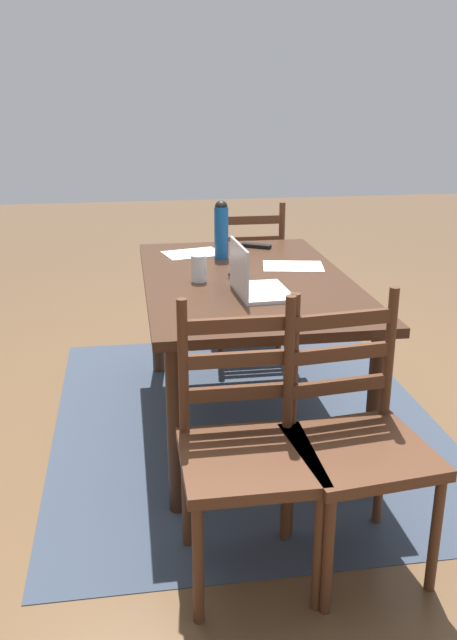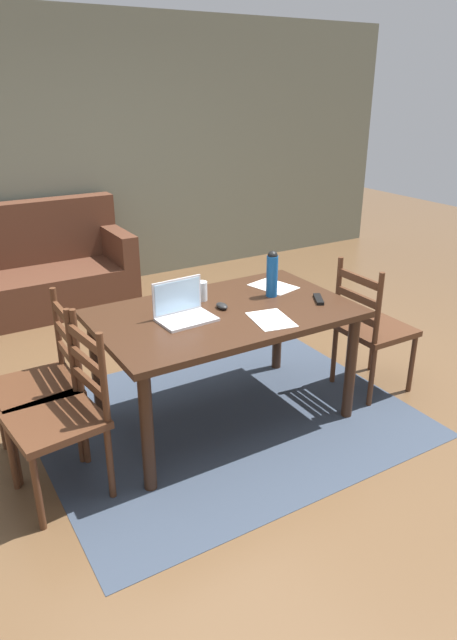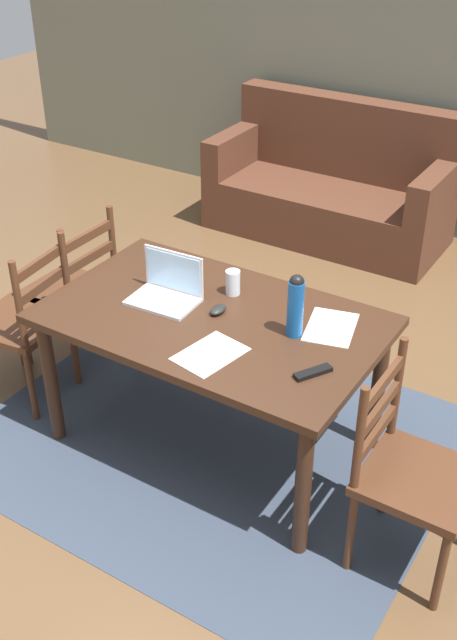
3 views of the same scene
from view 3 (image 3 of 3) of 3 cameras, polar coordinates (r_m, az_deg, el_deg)
name	(u,v)px [view 3 (image 3 of 3)]	position (r m, az deg, el deg)	size (l,w,h in m)	color
ground_plane	(214,440)	(3.96, -1.11, -9.01)	(14.00, 14.00, 0.00)	brown
area_rug	(214,439)	(3.96, -1.11, -8.97)	(2.30, 1.90, 0.01)	#333D4C
wall_back	(446,53)	(5.92, 16.04, 18.77)	(8.00, 0.12, 2.70)	#6B6D5B
dining_table	(212,333)	(3.56, -1.22, -0.96)	(1.56, 0.96, 0.75)	#382114
chair_left_far	(73,292)	(4.37, -11.62, 2.10)	(0.44, 0.44, 0.95)	#4C2B19
chair_left_near	(25,322)	(4.15, -15.08, -0.14)	(0.49, 0.49, 0.95)	#4C2B19
chair_right_near	(410,473)	(3.19, 13.46, -11.14)	(0.44, 0.44, 0.95)	#4C2B19
couch	(332,189)	(5.97, 7.80, 9.75)	(1.80, 0.80, 1.00)	#512D1E
laptop	(168,288)	(3.63, -4.59, 2.42)	(0.33, 0.24, 0.23)	silver
water_bottle	(296,304)	(3.31, 5.07, 1.17)	(0.07, 0.07, 0.30)	#145199
drinking_glass	(233,282)	(3.66, 0.33, 2.84)	(0.07, 0.07, 0.12)	silver
computer_mouse	(218,310)	(3.52, -0.79, 0.78)	(0.06, 0.10, 0.03)	black
tv_remote	(313,372)	(3.14, 6.37, -3.94)	(0.04, 0.17, 0.02)	black
paper_stack_left	(210,354)	(3.25, -1.38, -2.57)	(0.21, 0.30, 0.00)	white
paper_stack_right	(331,327)	(3.45, 7.71, -0.53)	(0.21, 0.30, 0.00)	white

